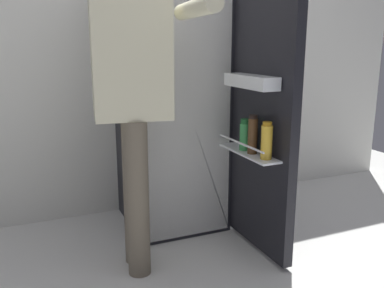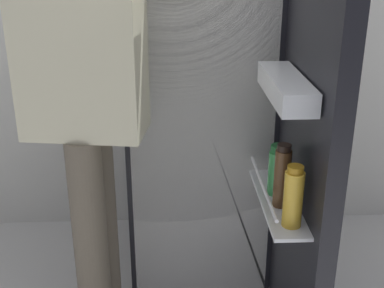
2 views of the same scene
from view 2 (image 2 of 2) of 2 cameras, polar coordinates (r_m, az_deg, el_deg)
name	(u,v)px [view 2 (image 2 of 2)]	position (r m, az deg, el deg)	size (l,w,h in m)	color
refrigerator	(205,93)	(2.16, 1.48, 5.72)	(0.65, 1.24, 1.66)	black
person	(87,85)	(1.68, -11.68, 6.53)	(0.53, 0.74, 1.68)	#665B4C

